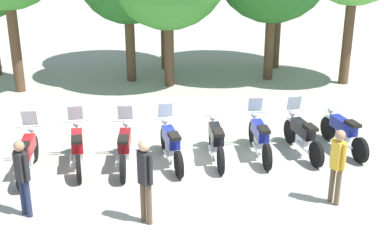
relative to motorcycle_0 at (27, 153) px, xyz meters
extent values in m
plane|color=#ADA899|center=(3.91, 0.33, -0.52)|extent=(80.00, 80.00, 0.00)
cylinder|color=black|center=(-0.01, 0.73, -0.20)|extent=(0.11, 0.64, 0.64)
cylinder|color=black|center=(0.02, -0.82, -0.20)|extent=(0.11, 0.64, 0.64)
cube|color=silver|center=(-0.01, 0.73, 0.14)|extent=(0.13, 0.36, 0.04)
cube|color=red|center=(0.00, 0.01, 0.15)|extent=(0.28, 0.96, 0.30)
cube|color=silver|center=(0.00, -0.04, -0.12)|extent=(0.23, 0.40, 0.24)
cube|color=black|center=(0.01, -0.39, 0.34)|extent=(0.25, 0.45, 0.08)
cylinder|color=silver|center=(-0.01, 0.64, 0.12)|extent=(0.06, 0.23, 0.64)
cylinder|color=silver|center=(-0.01, 0.55, 0.45)|extent=(0.62, 0.05, 0.04)
sphere|color=silver|center=(-0.01, 0.68, 0.33)|extent=(0.16, 0.16, 0.16)
cylinder|color=silver|center=(-0.15, -0.35, -0.18)|extent=(0.09, 0.70, 0.07)
cube|color=silver|center=(-0.01, 0.61, 0.65)|extent=(0.36, 0.14, 0.39)
cylinder|color=black|center=(1.02, 1.00, -0.20)|extent=(0.18, 0.65, 0.64)
cylinder|color=black|center=(1.22, -0.54, -0.20)|extent=(0.18, 0.65, 0.64)
cube|color=silver|center=(1.02, 1.00, 0.14)|extent=(0.17, 0.37, 0.04)
cube|color=red|center=(1.11, 0.28, 0.15)|extent=(0.38, 0.98, 0.30)
cube|color=silver|center=(1.12, 0.23, -0.12)|extent=(0.27, 0.43, 0.24)
cube|color=black|center=(1.17, -0.12, 0.34)|extent=(0.29, 0.47, 0.08)
cylinder|color=silver|center=(1.03, 0.91, 0.12)|extent=(0.08, 0.23, 0.64)
cylinder|color=silver|center=(1.04, 0.82, 0.45)|extent=(0.62, 0.12, 0.04)
sphere|color=silver|center=(1.03, 0.95, 0.33)|extent=(0.18, 0.18, 0.16)
cylinder|color=silver|center=(1.00, -0.09, -0.18)|extent=(0.16, 0.70, 0.07)
cube|color=silver|center=(1.04, 0.88, 0.65)|extent=(0.37, 0.18, 0.39)
cylinder|color=black|center=(2.26, 0.92, -0.20)|extent=(0.12, 0.64, 0.64)
cylinder|color=black|center=(2.22, -0.63, -0.20)|extent=(0.12, 0.64, 0.64)
cube|color=silver|center=(2.26, 0.92, 0.14)|extent=(0.13, 0.36, 0.04)
cube|color=maroon|center=(2.24, 0.19, 0.15)|extent=(0.29, 0.96, 0.30)
cube|color=silver|center=(2.24, 0.14, -0.12)|extent=(0.23, 0.41, 0.24)
cube|color=black|center=(2.23, -0.21, 0.34)|extent=(0.25, 0.45, 0.08)
cylinder|color=silver|center=(2.26, 0.83, 0.12)|extent=(0.06, 0.23, 0.64)
cylinder|color=silver|center=(2.26, 0.74, 0.45)|extent=(0.62, 0.05, 0.04)
sphere|color=silver|center=(2.26, 0.87, 0.33)|extent=(0.16, 0.16, 0.16)
cylinder|color=silver|center=(2.07, -0.15, -0.18)|extent=(0.09, 0.70, 0.07)
cube|color=silver|center=(2.26, 0.80, 0.65)|extent=(0.36, 0.14, 0.39)
cylinder|color=black|center=(3.23, 1.01, -0.20)|extent=(0.21, 0.65, 0.64)
cylinder|color=black|center=(3.49, -0.52, -0.20)|extent=(0.21, 0.65, 0.64)
cube|color=silver|center=(3.23, 1.01, 0.14)|extent=(0.18, 0.38, 0.04)
cube|color=navy|center=(3.35, 0.30, 0.15)|extent=(0.42, 0.98, 0.30)
cube|color=silver|center=(3.36, 0.25, -0.12)|extent=(0.28, 0.43, 0.24)
cube|color=black|center=(3.41, -0.10, 0.34)|extent=(0.31, 0.47, 0.08)
cylinder|color=silver|center=(3.24, 0.92, 0.12)|extent=(0.09, 0.23, 0.64)
cylinder|color=silver|center=(3.26, 0.83, 0.45)|extent=(0.62, 0.14, 0.04)
sphere|color=silver|center=(3.23, 0.96, 0.33)|extent=(0.18, 0.18, 0.16)
cylinder|color=silver|center=(3.25, -0.08, -0.18)|extent=(0.19, 0.70, 0.07)
cube|color=silver|center=(3.25, 0.89, 0.65)|extent=(0.38, 0.19, 0.39)
cylinder|color=black|center=(4.47, 1.15, -0.20)|extent=(0.10, 0.64, 0.64)
cylinder|color=black|center=(4.48, -0.40, -0.20)|extent=(0.10, 0.64, 0.64)
cube|color=silver|center=(4.47, 1.15, 0.14)|extent=(0.12, 0.36, 0.04)
cube|color=black|center=(4.47, 0.42, 0.15)|extent=(0.26, 0.95, 0.30)
cube|color=silver|center=(4.47, 0.37, -0.12)|extent=(0.22, 0.40, 0.24)
cube|color=black|center=(4.47, 0.02, 0.34)|extent=(0.24, 0.44, 0.08)
cylinder|color=silver|center=(4.47, 1.06, 0.12)|extent=(0.05, 0.23, 0.64)
cylinder|color=silver|center=(4.47, 0.97, 0.45)|extent=(0.62, 0.04, 0.04)
sphere|color=silver|center=(4.47, 1.10, 0.33)|extent=(0.16, 0.16, 0.16)
cylinder|color=silver|center=(4.31, 0.07, -0.18)|extent=(0.07, 0.70, 0.07)
cylinder|color=black|center=(5.58, 1.25, -0.20)|extent=(0.11, 0.64, 0.64)
cylinder|color=black|center=(5.60, -0.30, -0.20)|extent=(0.11, 0.64, 0.64)
cube|color=silver|center=(5.58, 1.25, 0.14)|extent=(0.12, 0.36, 0.04)
cube|color=navy|center=(5.59, 0.53, 0.15)|extent=(0.27, 0.95, 0.30)
cube|color=silver|center=(5.59, 0.48, -0.12)|extent=(0.23, 0.40, 0.24)
cube|color=black|center=(5.60, 0.13, 0.34)|extent=(0.25, 0.44, 0.08)
cylinder|color=silver|center=(5.58, 1.16, 0.12)|extent=(0.05, 0.23, 0.64)
cylinder|color=silver|center=(5.58, 1.07, 0.45)|extent=(0.62, 0.04, 0.04)
sphere|color=silver|center=(5.58, 1.20, 0.33)|extent=(0.16, 0.16, 0.16)
cylinder|color=silver|center=(5.43, 0.17, -0.18)|extent=(0.08, 0.70, 0.07)
cube|color=silver|center=(5.58, 1.13, 0.65)|extent=(0.36, 0.14, 0.39)
cylinder|color=black|center=(6.60, 1.27, -0.20)|extent=(0.19, 0.65, 0.64)
cylinder|color=black|center=(6.82, -0.26, -0.20)|extent=(0.19, 0.65, 0.64)
cube|color=silver|center=(6.60, 1.27, 0.14)|extent=(0.17, 0.37, 0.04)
cube|color=black|center=(6.70, 0.56, 0.15)|extent=(0.39, 0.98, 0.30)
cube|color=silver|center=(6.71, 0.51, -0.12)|extent=(0.27, 0.43, 0.24)
cube|color=black|center=(6.76, 0.16, 0.34)|extent=(0.30, 0.47, 0.08)
cylinder|color=silver|center=(6.61, 1.19, 0.12)|extent=(0.08, 0.23, 0.64)
cylinder|color=silver|center=(6.62, 1.10, 0.45)|extent=(0.62, 0.12, 0.04)
sphere|color=silver|center=(6.61, 1.23, 0.33)|extent=(0.18, 0.18, 0.16)
cylinder|color=silver|center=(6.59, 0.19, -0.18)|extent=(0.17, 0.70, 0.07)
cube|color=silver|center=(6.62, 1.16, 0.65)|extent=(0.38, 0.18, 0.39)
cylinder|color=black|center=(7.69, 1.41, -0.20)|extent=(0.21, 0.65, 0.64)
cylinder|color=black|center=(7.96, -0.11, -0.20)|extent=(0.21, 0.65, 0.64)
cube|color=silver|center=(7.69, 1.41, 0.14)|extent=(0.18, 0.38, 0.04)
cube|color=navy|center=(7.82, 0.70, 0.15)|extent=(0.42, 0.98, 0.30)
cube|color=silver|center=(7.83, 0.65, -0.12)|extent=(0.29, 0.43, 0.24)
cube|color=black|center=(7.89, 0.31, 0.34)|extent=(0.31, 0.48, 0.08)
cylinder|color=silver|center=(7.70, 1.33, 0.12)|extent=(0.09, 0.23, 0.64)
cylinder|color=silver|center=(7.72, 1.24, 0.45)|extent=(0.62, 0.14, 0.04)
sphere|color=silver|center=(7.70, 1.36, 0.33)|extent=(0.19, 0.19, 0.16)
cylinder|color=silver|center=(7.72, 0.33, -0.18)|extent=(0.19, 0.70, 0.07)
cylinder|color=brown|center=(6.66, -2.09, -0.12)|extent=(0.15, 0.15, 0.79)
cylinder|color=brown|center=(6.58, -1.93, -0.12)|extent=(0.15, 0.15, 0.79)
cube|color=gold|center=(6.62, -2.01, 0.57)|extent=(0.28, 0.28, 0.60)
cylinder|color=gold|center=(6.69, -2.15, 0.59)|extent=(0.11, 0.11, 0.57)
cylinder|color=gold|center=(6.55, -1.87, 0.59)|extent=(0.11, 0.11, 0.57)
sphere|color=#A87A5B|center=(6.62, -2.01, 1.01)|extent=(0.29, 0.29, 0.21)
cylinder|color=brown|center=(2.67, -2.35, -0.09)|extent=(0.16, 0.16, 0.85)
cylinder|color=brown|center=(2.79, -2.47, -0.09)|extent=(0.16, 0.16, 0.85)
cube|color=#262628|center=(2.73, -2.41, 0.65)|extent=(0.30, 0.30, 0.64)
cylinder|color=#262628|center=(2.62, -2.29, 0.66)|extent=(0.11, 0.11, 0.60)
cylinder|color=#262628|center=(2.84, -2.53, 0.66)|extent=(0.11, 0.11, 0.60)
sphere|color=#DBAD89|center=(2.73, -2.41, 1.11)|extent=(0.32, 0.32, 0.23)
cylinder|color=#232D4C|center=(0.42, -1.99, -0.13)|extent=(0.16, 0.16, 0.78)
cylinder|color=#232D4C|center=(0.29, -1.87, -0.13)|extent=(0.16, 0.16, 0.78)
cube|color=#262628|center=(0.35, -1.93, 0.56)|extent=(0.30, 0.30, 0.59)
cylinder|color=#262628|center=(0.47, -2.04, 0.57)|extent=(0.11, 0.11, 0.56)
cylinder|color=#262628|center=(0.24, -1.82, 0.57)|extent=(0.11, 0.11, 0.56)
sphere|color=#A87A5B|center=(0.35, -1.93, 0.98)|extent=(0.30, 0.30, 0.21)
cylinder|color=brown|center=(-1.72, 6.85, 1.20)|extent=(0.36, 0.36, 3.43)
cylinder|color=brown|center=(2.23, 7.90, 0.85)|extent=(0.36, 0.36, 2.73)
cylinder|color=brown|center=(3.65, 7.11, 0.84)|extent=(0.36, 0.36, 2.72)
cylinder|color=brown|center=(3.61, 9.66, 1.45)|extent=(0.36, 0.36, 3.93)
cylinder|color=brown|center=(7.50, 7.66, 0.90)|extent=(0.36, 0.36, 2.83)
cylinder|color=brown|center=(8.19, 9.39, 1.07)|extent=(0.36, 0.36, 3.16)
cylinder|color=brown|center=(10.20, 6.79, 1.21)|extent=(0.36, 0.36, 3.45)
camera|label=1|loc=(2.83, -11.00, 4.75)|focal=47.17mm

